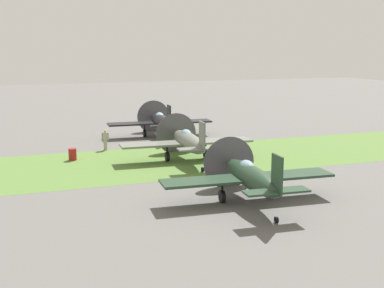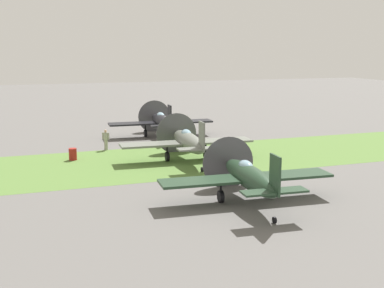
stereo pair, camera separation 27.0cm
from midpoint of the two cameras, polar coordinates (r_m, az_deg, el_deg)
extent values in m
plane|color=#605E5B|center=(47.10, -1.32, 0.91)|extent=(160.00, 160.00, 0.00)
cube|color=#567A38|center=(38.11, 3.17, -1.52)|extent=(120.00, 11.00, 0.01)
ellipsoid|color=black|center=(46.52, -3.39, 2.65)|extent=(1.69, 7.17, 1.30)
cube|color=black|center=(46.94, -3.50, 2.53)|extent=(10.11, 2.33, 0.15)
cube|color=black|center=(43.26, -2.46, 3.29)|extent=(0.17, 1.15, 1.99)
cube|color=black|center=(43.38, -2.46, 2.19)|extent=(3.39, 1.12, 0.10)
cone|color=#B7B24C|center=(50.21, -4.34, 3.26)|extent=(0.71, 0.77, 0.67)
cylinder|color=#4C4C51|center=(50.01, -4.29, 3.23)|extent=(3.34, 0.23, 3.34)
ellipsoid|color=#8CB2C6|center=(47.06, -3.56, 3.31)|extent=(0.81, 1.50, 0.73)
cylinder|color=black|center=(46.91, -5.32, 1.26)|extent=(0.27, 0.72, 0.71)
cylinder|color=black|center=(46.82, -5.33, 1.86)|extent=(0.13, 0.13, 1.00)
cylinder|color=black|center=(47.55, -1.73, 1.43)|extent=(0.27, 0.72, 0.71)
cylinder|color=black|center=(47.46, -1.73, 2.03)|extent=(0.13, 0.13, 1.00)
cylinder|color=black|center=(43.53, -2.41, 0.28)|extent=(0.14, 0.34, 0.33)
ellipsoid|color=slate|center=(36.23, -0.19, 0.30)|extent=(1.65, 7.21, 1.31)
cube|color=slate|center=(36.66, -0.37, 0.17)|extent=(10.18, 2.27, 0.15)
cube|color=slate|center=(32.99, 1.39, 0.90)|extent=(0.16, 1.16, 2.00)
cube|color=slate|center=(33.15, 1.38, -0.53)|extent=(3.41, 1.11, 0.11)
cone|color=#B7B24C|center=(39.88, -1.73, 1.28)|extent=(0.71, 0.77, 0.67)
cylinder|color=#4C4C51|center=(39.68, -1.65, 1.23)|extent=(3.37, 0.20, 3.37)
ellipsoid|color=#8CB2C6|center=(36.75, -0.46, 1.17)|extent=(0.81, 1.51, 0.74)
cylinder|color=black|center=(36.58, -2.71, -1.48)|extent=(0.27, 0.73, 0.72)
cylinder|color=black|center=(36.48, -2.72, -0.70)|extent=(0.13, 0.13, 1.01)
cylinder|color=black|center=(37.40, 1.83, -1.19)|extent=(0.27, 0.73, 0.72)
cylinder|color=black|center=(37.30, 1.84, -0.44)|extent=(0.13, 0.13, 1.01)
cylinder|color=black|center=(33.38, 1.43, -3.02)|extent=(0.14, 0.34, 0.34)
ellipsoid|color=#233D28|center=(26.56, 7.09, -3.88)|extent=(1.72, 6.98, 1.26)
cube|color=#233D28|center=(26.96, 6.75, -3.99)|extent=(9.85, 2.37, 0.14)
cube|color=#233D28|center=(23.54, 10.05, -3.61)|extent=(0.18, 1.12, 1.93)
cube|color=#233D28|center=(23.76, 9.99, -5.51)|extent=(3.31, 1.13, 0.10)
cone|color=#B7B24C|center=(29.91, 4.40, -2.14)|extent=(0.70, 0.75, 0.65)
cylinder|color=#4C4C51|center=(29.73, 4.53, -2.22)|extent=(3.25, 0.26, 3.25)
ellipsoid|color=#8CB2C6|center=(26.99, 6.62, -2.66)|extent=(0.80, 1.47, 0.71)
cylinder|color=black|center=(26.82, 3.69, -6.18)|extent=(0.27, 0.70, 0.69)
cylinder|color=black|center=(26.68, 3.70, -5.18)|extent=(0.12, 0.12, 0.98)
cylinder|color=black|center=(27.88, 9.45, -5.64)|extent=(0.27, 0.70, 0.69)
cylinder|color=black|center=(27.75, 9.49, -4.67)|extent=(0.12, 0.12, 0.98)
cylinder|color=black|center=(24.11, 9.98, -8.79)|extent=(0.14, 0.33, 0.33)
cylinder|color=#9E998E|center=(41.22, -9.89, -0.09)|extent=(0.30, 0.30, 0.88)
cylinder|color=#9E998E|center=(41.08, -9.92, 0.93)|extent=(0.38, 0.38, 0.62)
sphere|color=tan|center=(41.01, -9.94, 1.52)|extent=(0.23, 0.23, 0.23)
cylinder|color=#9E998E|center=(41.00, -9.58, 0.92)|extent=(0.11, 0.11, 0.59)
cylinder|color=#9E998E|center=(41.17, -10.26, 0.94)|extent=(0.11, 0.11, 0.59)
cylinder|color=maroon|center=(37.99, -13.63, -1.17)|extent=(0.60, 0.60, 0.90)
camera|label=1|loc=(0.14, -89.79, 0.04)|focal=45.39mm
camera|label=2|loc=(0.14, 90.21, -0.04)|focal=45.39mm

